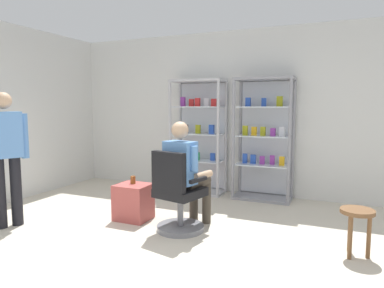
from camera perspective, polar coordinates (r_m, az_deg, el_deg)
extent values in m
plane|color=beige|center=(3.48, -8.28, -18.76)|extent=(7.20, 7.20, 0.00)
cube|color=silver|center=(5.91, 7.07, 5.09)|extent=(6.00, 0.10, 2.70)
cylinder|color=#B7B7BC|center=(5.83, -3.62, 1.17)|extent=(0.05, 0.05, 1.90)
cylinder|color=#B7B7BC|center=(5.50, 4.28, 0.86)|extent=(0.05, 0.05, 1.90)
cylinder|color=#B7B7BC|center=(6.19, -1.93, 1.48)|extent=(0.05, 0.05, 1.90)
cylinder|color=#B7B7BC|center=(5.88, 5.57, 1.19)|extent=(0.05, 0.05, 1.90)
cube|color=#B7B7BC|center=(5.83, 1.01, 10.33)|extent=(0.90, 0.45, 0.04)
cube|color=#B7B7BC|center=(5.99, 0.98, -7.71)|extent=(0.90, 0.45, 0.04)
cube|color=silver|center=(6.03, 1.78, 1.35)|extent=(0.84, 0.02, 1.80)
cube|color=silver|center=(5.88, 0.99, -2.70)|extent=(0.82, 0.39, 0.02)
cube|color=red|center=(5.93, -1.40, -1.92)|extent=(0.09, 0.05, 0.13)
cube|color=#268C4C|center=(5.87, 0.87, -2.01)|extent=(0.08, 0.04, 0.13)
cube|color=#264CB2|center=(5.82, 3.42, -2.11)|extent=(0.08, 0.04, 0.12)
cube|color=silver|center=(5.83, 0.99, 1.67)|extent=(0.82, 0.39, 0.02)
cube|color=black|center=(5.93, -1.00, 2.52)|extent=(0.08, 0.04, 0.14)
cube|color=#999919|center=(5.84, 1.00, 2.46)|extent=(0.09, 0.05, 0.14)
cube|color=#264CB2|center=(5.73, 3.23, 2.42)|extent=(0.09, 0.05, 0.15)
cube|color=silver|center=(5.81, 1.00, 6.10)|extent=(0.82, 0.39, 0.02)
cube|color=purple|center=(5.97, -1.50, 6.95)|extent=(0.08, 0.05, 0.16)
cube|color=red|center=(5.90, -0.08, 6.79)|extent=(0.09, 0.04, 0.13)
cube|color=red|center=(5.77, 0.92, 6.86)|extent=(0.09, 0.05, 0.14)
cube|color=silver|center=(5.79, 2.40, 6.83)|extent=(0.09, 0.05, 0.13)
cube|color=red|center=(5.70, 3.60, 6.79)|extent=(0.09, 0.05, 0.12)
cylinder|color=gray|center=(5.42, 6.78, 0.75)|extent=(0.05, 0.05, 1.90)
cylinder|color=gray|center=(5.24, 15.71, 0.37)|extent=(0.05, 0.05, 1.90)
cylinder|color=gray|center=(5.80, 7.92, 1.10)|extent=(0.05, 0.05, 1.90)
cylinder|color=gray|center=(5.64, 16.27, 0.75)|extent=(0.05, 0.05, 1.90)
cube|color=gray|center=(5.50, 11.83, 10.44)|extent=(0.90, 0.45, 0.04)
cube|color=gray|center=(5.67, 11.41, -8.64)|extent=(0.90, 0.45, 0.04)
cube|color=silver|center=(5.72, 12.07, 0.94)|extent=(0.84, 0.02, 1.80)
cube|color=silver|center=(5.56, 11.53, -3.35)|extent=(0.82, 0.39, 0.02)
cube|color=#264CB2|center=(5.61, 8.69, -2.35)|extent=(0.08, 0.06, 0.15)
cube|color=#264CB2|center=(5.58, 10.01, -2.46)|extent=(0.08, 0.04, 0.14)
cube|color=purple|center=(5.55, 11.45, -2.62)|extent=(0.08, 0.04, 0.13)
cube|color=purple|center=(5.55, 13.04, -2.57)|extent=(0.07, 0.03, 0.14)
cube|color=gold|center=(5.49, 14.53, -2.72)|extent=(0.08, 0.03, 0.14)
cube|color=silver|center=(5.50, 11.63, 1.27)|extent=(0.82, 0.39, 0.02)
cube|color=#999919|center=(5.53, 8.73, 2.21)|extent=(0.08, 0.04, 0.15)
cube|color=gold|center=(5.52, 10.16, 2.10)|extent=(0.08, 0.03, 0.14)
cube|color=#999919|center=(5.48, 11.58, 2.06)|extent=(0.08, 0.05, 0.14)
cube|color=purple|center=(5.47, 13.15, 1.92)|extent=(0.08, 0.05, 0.12)
cube|color=silver|center=(5.45, 14.53, 1.99)|extent=(0.09, 0.04, 0.14)
cube|color=silver|center=(5.48, 11.73, 5.96)|extent=(0.82, 0.39, 0.02)
cube|color=#264CB2|center=(5.54, 9.20, 6.81)|extent=(0.08, 0.06, 0.14)
cube|color=#264CB2|center=(5.51, 11.71, 6.73)|extent=(0.08, 0.06, 0.13)
cube|color=#999919|center=(5.45, 14.19, 6.80)|extent=(0.09, 0.04, 0.16)
cylinder|color=slate|center=(4.24, -1.92, -13.55)|extent=(0.56, 0.56, 0.06)
cylinder|color=slate|center=(4.17, -1.93, -10.91)|extent=(0.07, 0.07, 0.41)
cube|color=black|center=(4.11, -1.94, -7.91)|extent=(0.58, 0.58, 0.10)
cube|color=black|center=(3.90, -3.89, -4.58)|extent=(0.45, 0.18, 0.45)
cube|color=black|center=(3.92, 1.03, -5.92)|extent=(0.11, 0.30, 0.04)
cube|color=black|center=(4.24, -4.70, -5.01)|extent=(0.11, 0.30, 0.04)
cylinder|color=#3F382D|center=(4.19, 0.86, -6.25)|extent=(0.23, 0.42, 0.14)
cylinder|color=#3F382D|center=(4.41, 2.40, -9.35)|extent=(0.11, 0.11, 0.56)
cylinder|color=#3F382D|center=(4.30, -1.31, -5.90)|extent=(0.23, 0.42, 0.14)
cylinder|color=#3F382D|center=(4.52, 0.28, -8.94)|extent=(0.11, 0.11, 0.56)
cube|color=#598CCC|center=(4.04, -1.96, -3.09)|extent=(0.40, 0.30, 0.50)
sphere|color=tan|center=(4.00, -1.98, 2.29)|extent=(0.20, 0.20, 0.20)
cylinder|color=#598CCC|center=(3.91, 0.33, -2.37)|extent=(0.09, 0.09, 0.28)
cylinder|color=tan|center=(4.09, 1.83, -5.11)|extent=(0.15, 0.31, 0.08)
cylinder|color=#598CCC|center=(4.16, -4.11, -1.87)|extent=(0.09, 0.09, 0.28)
cylinder|color=tan|center=(4.33, -2.52, -4.48)|extent=(0.15, 0.31, 0.08)
cube|color=#B24C47|center=(4.62, -9.59, -9.35)|extent=(0.43, 0.38, 0.46)
cylinder|color=brown|center=(4.60, -9.66, -5.81)|extent=(0.07, 0.07, 0.10)
cylinder|color=black|center=(4.82, -26.89, -6.91)|extent=(0.13, 0.13, 0.85)
cylinder|color=#598CCC|center=(4.75, -25.80, 1.21)|extent=(0.09, 0.09, 0.55)
cylinder|color=black|center=(4.79, -29.01, -7.10)|extent=(0.13, 0.13, 0.85)
cube|color=#598CCC|center=(4.70, -28.38, 1.34)|extent=(0.36, 0.42, 0.55)
sphere|color=tan|center=(4.69, -28.64, 6.28)|extent=(0.20, 0.20, 0.20)
cylinder|color=brown|center=(3.78, 25.52, -9.94)|extent=(0.32, 0.32, 0.04)
cylinder|color=brown|center=(3.85, 27.03, -13.38)|extent=(0.04, 0.04, 0.43)
cylinder|color=brown|center=(3.94, 24.49, -12.85)|extent=(0.04, 0.04, 0.43)
cylinder|color=brown|center=(3.76, 24.53, -13.77)|extent=(0.04, 0.04, 0.43)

